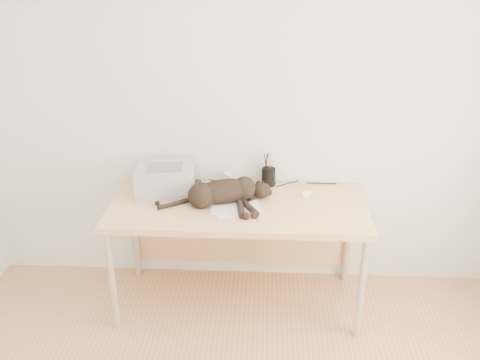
# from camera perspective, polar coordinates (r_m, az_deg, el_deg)

# --- Properties ---
(wall_back) EXTENTS (3.50, 0.00, 3.50)m
(wall_back) POSITION_cam_1_polar(r_m,az_deg,el_deg) (3.45, 0.12, 8.46)
(wall_back) COLOR silver
(wall_back) RESTS_ON floor
(desk) EXTENTS (1.60, 0.70, 0.74)m
(desk) POSITION_cam_1_polar(r_m,az_deg,el_deg) (3.46, -0.11, -3.92)
(desk) COLOR #DEAF82
(desk) RESTS_ON floor
(printer) EXTENTS (0.40, 0.35, 0.18)m
(printer) POSITION_cam_1_polar(r_m,az_deg,el_deg) (3.49, -7.93, 0.11)
(printer) COLOR #ACACB1
(printer) RESTS_ON desk
(papers) EXTENTS (0.34, 0.27, 0.01)m
(papers) POSITION_cam_1_polar(r_m,az_deg,el_deg) (3.27, -0.45, -3.03)
(papers) COLOR white
(papers) RESTS_ON desk
(cat) EXTENTS (0.72, 0.37, 0.16)m
(cat) POSITION_cam_1_polar(r_m,az_deg,el_deg) (3.30, -2.02, -1.41)
(cat) COLOR black
(cat) RESTS_ON desk
(mug) EXTENTS (0.12, 0.12, 0.09)m
(mug) POSITION_cam_1_polar(r_m,az_deg,el_deg) (3.56, -0.90, 0.09)
(mug) COLOR silver
(mug) RESTS_ON desk
(pen_cup) EXTENTS (0.09, 0.09, 0.23)m
(pen_cup) POSITION_cam_1_polar(r_m,az_deg,el_deg) (3.55, 3.06, 0.37)
(pen_cup) COLOR black
(pen_cup) RESTS_ON desk
(remote_grey) EXTENTS (0.15, 0.19, 0.02)m
(remote_grey) POSITION_cam_1_polar(r_m,az_deg,el_deg) (3.47, -2.95, -1.19)
(remote_grey) COLOR slate
(remote_grey) RESTS_ON desk
(remote_black) EXTENTS (0.13, 0.16, 0.02)m
(remote_black) POSITION_cam_1_polar(r_m,az_deg,el_deg) (3.40, 1.58, -1.73)
(remote_black) COLOR black
(remote_black) RESTS_ON desk
(mouse) EXTENTS (0.09, 0.12, 0.03)m
(mouse) POSITION_cam_1_polar(r_m,az_deg,el_deg) (3.47, 7.06, -1.25)
(mouse) COLOR white
(mouse) RESTS_ON desk
(cable_tangle) EXTENTS (1.36, 0.08, 0.01)m
(cable_tangle) POSITION_cam_1_polar(r_m,az_deg,el_deg) (3.60, 0.08, -0.28)
(cable_tangle) COLOR black
(cable_tangle) RESTS_ON desk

